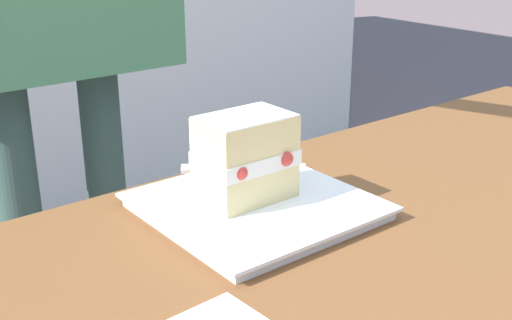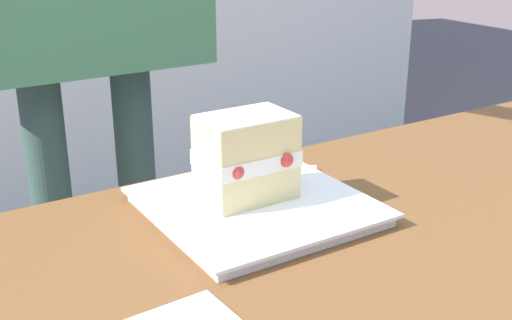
{
  "view_description": "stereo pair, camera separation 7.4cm",
  "coord_description": "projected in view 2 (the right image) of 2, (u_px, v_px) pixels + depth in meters",
  "views": [
    {
      "loc": [
        -0.53,
        -0.2,
        1.11
      ],
      "look_at": [
        -0.1,
        0.35,
        0.84
      ],
      "focal_mm": 45.89,
      "sensor_mm": 36.0,
      "label": 1
    },
    {
      "loc": [
        -0.47,
        -0.24,
        1.11
      ],
      "look_at": [
        -0.1,
        0.35,
        0.84
      ],
      "focal_mm": 45.89,
      "sensor_mm": 36.0,
      "label": 2
    }
  ],
  "objects": [
    {
      "name": "dessert_plate",
      "position": [
        256.0,
        206.0,
        0.76
      ],
      "size": [
        0.24,
        0.24,
        0.02
      ],
      "color": "white",
      "rests_on": "patio_table"
    },
    {
      "name": "dessert_fork",
      "position": [
        245.0,
        167.0,
        0.89
      ],
      "size": [
        0.15,
        0.11,
        0.01
      ],
      "color": "silver",
      "rests_on": "patio_table"
    },
    {
      "name": "cake_slice",
      "position": [
        246.0,
        157.0,
        0.75
      ],
      "size": [
        0.11,
        0.08,
        0.1
      ],
      "color": "#EAD18C",
      "rests_on": "dessert_plate"
    }
  ]
}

